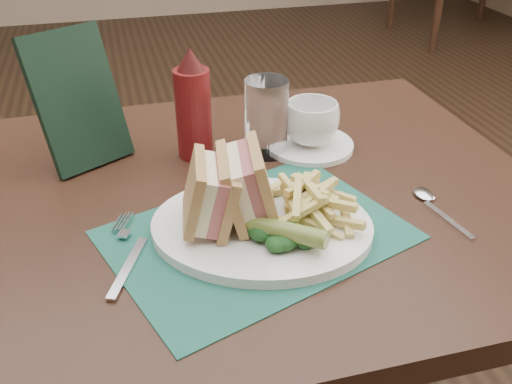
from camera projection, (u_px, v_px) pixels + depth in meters
floor at (211, 321)px, 1.68m from camera, size 7.00×7.00×0.00m
wall_back at (127, 18)px, 4.56m from camera, size 6.00×0.00×6.00m
table_main at (253, 358)px, 1.07m from camera, size 0.90×0.75×0.75m
placemat at (257, 235)px, 0.77m from camera, size 0.45×0.38×0.00m
plate at (262, 227)px, 0.77m from camera, size 0.36×0.32×0.01m
sandwich_half_a at (194, 195)px, 0.73m from camera, size 0.09×0.11×0.10m
sandwich_half_b at (232, 185)px, 0.75m from camera, size 0.09×0.12×0.11m
kale_garnish at (281, 233)px, 0.73m from camera, size 0.11×0.08×0.03m
pickle_spear at (282, 230)px, 0.72m from camera, size 0.11×0.10×0.03m
fries_pile at (309, 197)px, 0.78m from camera, size 0.18×0.20×0.05m
fork at (126, 250)px, 0.73m from camera, size 0.10×0.17×0.01m
spoon at (440, 209)px, 0.82m from camera, size 0.06×0.15×0.01m
saucer at (310, 145)px, 0.99m from camera, size 0.19×0.19×0.01m
coffee_cup at (311, 123)px, 0.97m from camera, size 0.13×0.13×0.07m
drinking_glass at (266, 117)px, 0.95m from camera, size 0.09×0.09×0.13m
ketchup_bottle at (193, 104)px, 0.92m from camera, size 0.07×0.07×0.19m
check_presenter at (78, 100)px, 0.90m from camera, size 0.16×0.14×0.21m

